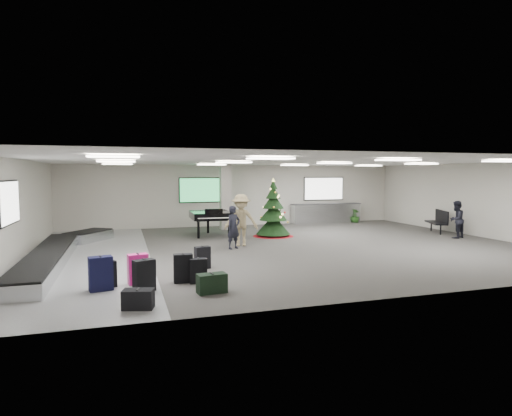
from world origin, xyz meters
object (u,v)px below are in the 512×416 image
object	(u,v)px
baggage_carousel	(58,253)
pink_suitcase	(138,269)
traveler_a	(234,227)
christmas_tree	(273,216)
bench	(438,220)
potted_plant_right	(355,216)
potted_plant_left	(278,217)
service_counter	(326,213)
traveler_bench	(456,220)
traveler_b	(241,220)
grand_piano	(211,216)

from	to	relation	value
baggage_carousel	pink_suitcase	size ratio (longest dim) A/B	12.61
baggage_carousel	traveler_a	distance (m)	5.88
christmas_tree	traveler_a	distance (m)	3.55
bench	traveler_a	size ratio (longest dim) A/B	1.11
bench	potted_plant_right	distance (m)	5.03
pink_suitcase	potted_plant_left	distance (m)	12.99
traveler_a	potted_plant_right	bearing A→B (deg)	8.87
bench	potted_plant_left	world-z (taller)	bench
baggage_carousel	bench	size ratio (longest dim) A/B	5.56
service_counter	potted_plant_left	size ratio (longest dim) A/B	4.56
traveler_a	traveler_bench	world-z (taller)	traveler_bench
baggage_carousel	service_counter	world-z (taller)	service_counter
baggage_carousel	pink_suitcase	xyz separation A→B (m)	(2.34, -3.97, 0.16)
pink_suitcase	potted_plant_left	bearing A→B (deg)	43.94
potted_plant_left	traveler_bench	bearing A→B (deg)	-50.31
traveler_a	potted_plant_left	xyz separation A→B (m)	(4.08, 6.41, -0.34)
pink_suitcase	potted_plant_left	world-z (taller)	potted_plant_left
baggage_carousel	traveler_b	xyz separation A→B (m)	(6.29, 0.73, 0.77)
service_counter	potted_plant_right	world-z (taller)	service_counter
potted_plant_right	potted_plant_left	bearing A→B (deg)	176.96
pink_suitcase	traveler_b	world-z (taller)	traveler_b
traveler_bench	potted_plant_left	bearing A→B (deg)	-69.57
traveler_bench	potted_plant_right	xyz separation A→B (m)	(-1.02, 6.48, -0.41)
bench	traveler_a	distance (m)	10.27
pink_suitcase	christmas_tree	bearing A→B (deg)	38.09
christmas_tree	traveler_bench	xyz separation A→B (m)	(7.21, -2.88, -0.08)
traveler_b	baggage_carousel	bearing A→B (deg)	-157.42
grand_piano	traveler_bench	distance (m)	10.52
baggage_carousel	traveler_bench	xyz separation A→B (m)	(15.51, -0.14, 0.58)
baggage_carousel	potted_plant_left	world-z (taller)	potted_plant_left
service_counter	bench	distance (m)	6.08
pink_suitcase	traveler_a	size ratio (longest dim) A/B	0.49
baggage_carousel	grand_piano	size ratio (longest dim) A/B	4.37
grand_piano	potted_plant_left	distance (m)	5.10
traveler_bench	pink_suitcase	bearing A→B (deg)	-3.03
traveler_a	potted_plant_right	xyz separation A→B (m)	(8.64, 6.17, -0.40)
traveler_bench	service_counter	bearing A→B (deg)	-88.06
christmas_tree	traveler_bench	world-z (taller)	christmas_tree
grand_piano	potted_plant_left	xyz separation A→B (m)	(4.20, 2.85, -0.44)
pink_suitcase	bench	bearing A→B (deg)	11.64
pink_suitcase	traveler_b	bearing A→B (deg)	39.61
potted_plant_left	service_counter	bearing A→B (deg)	2.95
grand_piano	bench	world-z (taller)	grand_piano
traveler_bench	potted_plant_left	distance (m)	8.74
pink_suitcase	potted_plant_right	xyz separation A→B (m)	(12.14, 10.31, 0.01)
pink_suitcase	bench	world-z (taller)	bench
service_counter	christmas_tree	size ratio (longest dim) A/B	1.58
traveler_bench	bench	bearing A→B (deg)	-126.21
christmas_tree	potted_plant_right	distance (m)	7.18
grand_piano	bench	xyz separation A→B (m)	(10.30, -2.18, -0.30)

